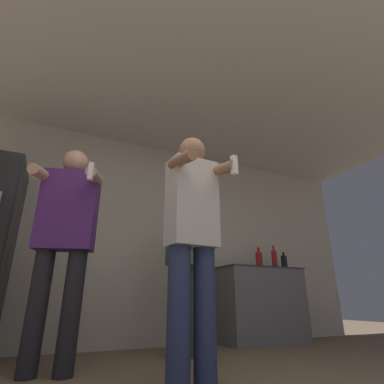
{
  "coord_description": "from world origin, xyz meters",
  "views": [
    {
      "loc": [
        -0.78,
        -0.93,
        0.5
      ],
      "look_at": [
        0.08,
        0.95,
        1.26
      ],
      "focal_mm": 28.0,
      "sensor_mm": 36.0,
      "label": 1
    }
  ],
  "objects_px": {
    "bottle_tall_gin": "(284,262)",
    "person_man_side": "(65,234)",
    "bottle_red_label": "(259,259)",
    "person_woman_foreground": "(193,237)",
    "bottle_clear_vodka": "(274,259)",
    "person_spectator_back": "(186,256)"
  },
  "relations": [
    {
      "from": "bottle_tall_gin",
      "to": "person_man_side",
      "type": "height_order",
      "value": "person_man_side"
    },
    {
      "from": "person_woman_foreground",
      "to": "person_man_side",
      "type": "relative_size",
      "value": 0.96
    },
    {
      "from": "bottle_tall_gin",
      "to": "person_woman_foreground",
      "type": "height_order",
      "value": "person_woman_foreground"
    },
    {
      "from": "person_woman_foreground",
      "to": "person_man_side",
      "type": "height_order",
      "value": "person_man_side"
    },
    {
      "from": "person_spectator_back",
      "to": "person_man_side",
      "type": "bearing_deg",
      "value": -165.99
    },
    {
      "from": "bottle_red_label",
      "to": "bottle_tall_gin",
      "type": "relative_size",
      "value": 1.14
    },
    {
      "from": "bottle_red_label",
      "to": "bottle_tall_gin",
      "type": "bearing_deg",
      "value": 0.0
    },
    {
      "from": "bottle_clear_vodka",
      "to": "person_man_side",
      "type": "relative_size",
      "value": 0.18
    },
    {
      "from": "person_woman_foreground",
      "to": "person_man_side",
      "type": "xyz_separation_m",
      "value": [
        -0.8,
        0.72,
        0.09
      ]
    },
    {
      "from": "bottle_tall_gin",
      "to": "person_man_side",
      "type": "distance_m",
      "value": 2.99
    },
    {
      "from": "bottle_red_label",
      "to": "person_man_side",
      "type": "bearing_deg",
      "value": -162.91
    },
    {
      "from": "person_woman_foreground",
      "to": "person_man_side",
      "type": "distance_m",
      "value": 1.08
    },
    {
      "from": "bottle_red_label",
      "to": "bottle_clear_vodka",
      "type": "height_order",
      "value": "bottle_clear_vodka"
    },
    {
      "from": "bottle_clear_vodka",
      "to": "bottle_tall_gin",
      "type": "distance_m",
      "value": 0.17
    },
    {
      "from": "bottle_clear_vodka",
      "to": "person_spectator_back",
      "type": "distance_m",
      "value": 1.61
    },
    {
      "from": "bottle_clear_vodka",
      "to": "person_woman_foreground",
      "type": "distance_m",
      "value": 2.43
    },
    {
      "from": "bottle_tall_gin",
      "to": "person_man_side",
      "type": "bearing_deg",
      "value": -165.31
    },
    {
      "from": "bottle_clear_vodka",
      "to": "person_spectator_back",
      "type": "relative_size",
      "value": 0.19
    },
    {
      "from": "bottle_clear_vodka",
      "to": "person_man_side",
      "type": "xyz_separation_m",
      "value": [
        -2.72,
        -0.76,
        -0.04
      ]
    },
    {
      "from": "bottle_clear_vodka",
      "to": "bottle_tall_gin",
      "type": "relative_size",
      "value": 1.27
    },
    {
      "from": "bottle_red_label",
      "to": "person_woman_foreground",
      "type": "relative_size",
      "value": 0.17
    },
    {
      "from": "bottle_red_label",
      "to": "person_spectator_back",
      "type": "height_order",
      "value": "person_spectator_back"
    }
  ]
}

